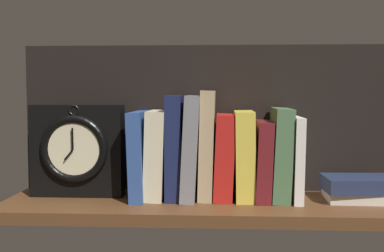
{
  "coord_description": "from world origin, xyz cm",
  "views": [
    {
      "loc": [
        1.56,
        -106.61,
        23.74
      ],
      "look_at": [
        -4.95,
        3.36,
        16.0
      ],
      "focal_mm": 46.69,
      "sensor_mm": 36.0,
      "label": 1
    }
  ],
  "objects_px": {
    "book_red_requiem": "(224,156)",
    "book_green_romantic": "(280,154)",
    "book_tan_shortstories": "(207,144)",
    "book_yellow_seinlanguage": "(244,155)",
    "book_blue_modern": "(140,154)",
    "book_gray_chess": "(191,147)",
    "book_cream_twain": "(157,154)",
    "book_white_catcher": "(295,158)",
    "book_stack_side": "(359,188)",
    "book_navy_bierce": "(175,146)",
    "book_maroon_dawkins": "(263,160)",
    "framed_clock": "(77,150)"
  },
  "relations": [
    {
      "from": "book_red_requiem",
      "to": "book_green_romantic",
      "type": "bearing_deg",
      "value": 0.0
    },
    {
      "from": "book_tan_shortstories",
      "to": "book_yellow_seinlanguage",
      "type": "bearing_deg",
      "value": 0.0
    },
    {
      "from": "book_blue_modern",
      "to": "book_red_requiem",
      "type": "bearing_deg",
      "value": 0.0
    },
    {
      "from": "book_gray_chess",
      "to": "book_green_romantic",
      "type": "bearing_deg",
      "value": 0.0
    },
    {
      "from": "book_blue_modern",
      "to": "book_yellow_seinlanguage",
      "type": "bearing_deg",
      "value": 0.0
    },
    {
      "from": "book_cream_twain",
      "to": "book_yellow_seinlanguage",
      "type": "relative_size",
      "value": 1.0
    },
    {
      "from": "book_white_catcher",
      "to": "book_green_romantic",
      "type": "bearing_deg",
      "value": 180.0
    },
    {
      "from": "book_white_catcher",
      "to": "book_stack_side",
      "type": "height_order",
      "value": "book_white_catcher"
    },
    {
      "from": "book_blue_modern",
      "to": "book_gray_chess",
      "type": "bearing_deg",
      "value": 0.0
    },
    {
      "from": "book_white_catcher",
      "to": "book_stack_side",
      "type": "bearing_deg",
      "value": -5.37
    },
    {
      "from": "book_navy_bierce",
      "to": "book_maroon_dawkins",
      "type": "distance_m",
      "value": 0.2
    },
    {
      "from": "book_navy_bierce",
      "to": "book_green_romantic",
      "type": "xyz_separation_m",
      "value": [
        0.23,
        0.0,
        -0.01
      ]
    },
    {
      "from": "book_blue_modern",
      "to": "framed_clock",
      "type": "xyz_separation_m",
      "value": [
        -0.14,
        -0.0,
        0.01
      ]
    },
    {
      "from": "book_green_romantic",
      "to": "book_red_requiem",
      "type": "bearing_deg",
      "value": 180.0
    },
    {
      "from": "book_maroon_dawkins",
      "to": "book_white_catcher",
      "type": "bearing_deg",
      "value": 0.0
    },
    {
      "from": "book_gray_chess",
      "to": "book_green_romantic",
      "type": "height_order",
      "value": "book_gray_chess"
    },
    {
      "from": "book_cream_twain",
      "to": "framed_clock",
      "type": "height_order",
      "value": "framed_clock"
    },
    {
      "from": "framed_clock",
      "to": "book_stack_side",
      "type": "bearing_deg",
      "value": -0.97
    },
    {
      "from": "framed_clock",
      "to": "book_stack_side",
      "type": "relative_size",
      "value": 1.35
    },
    {
      "from": "book_green_romantic",
      "to": "book_stack_side",
      "type": "distance_m",
      "value": 0.18
    },
    {
      "from": "book_stack_side",
      "to": "book_maroon_dawkins",
      "type": "bearing_deg",
      "value": 176.46
    },
    {
      "from": "book_green_romantic",
      "to": "book_stack_side",
      "type": "xyz_separation_m",
      "value": [
        0.17,
        -0.01,
        -0.07
      ]
    },
    {
      "from": "book_gray_chess",
      "to": "book_green_romantic",
      "type": "distance_m",
      "value": 0.2
    },
    {
      "from": "book_yellow_seinlanguage",
      "to": "book_white_catcher",
      "type": "height_order",
      "value": "book_yellow_seinlanguage"
    },
    {
      "from": "book_tan_shortstories",
      "to": "framed_clock",
      "type": "distance_m",
      "value": 0.29
    },
    {
      "from": "book_blue_modern",
      "to": "book_yellow_seinlanguage",
      "type": "relative_size",
      "value": 0.99
    },
    {
      "from": "book_cream_twain",
      "to": "book_yellow_seinlanguage",
      "type": "bearing_deg",
      "value": 0.0
    },
    {
      "from": "book_red_requiem",
      "to": "book_white_catcher",
      "type": "xyz_separation_m",
      "value": [
        0.15,
        0.0,
        -0.0
      ]
    },
    {
      "from": "book_gray_chess",
      "to": "book_yellow_seinlanguage",
      "type": "relative_size",
      "value": 1.18
    },
    {
      "from": "book_cream_twain",
      "to": "book_stack_side",
      "type": "xyz_separation_m",
      "value": [
        0.44,
        -0.01,
        -0.07
      ]
    },
    {
      "from": "book_navy_bierce",
      "to": "book_gray_chess",
      "type": "relative_size",
      "value": 1.0
    },
    {
      "from": "book_navy_bierce",
      "to": "framed_clock",
      "type": "xyz_separation_m",
      "value": [
        -0.22,
        -0.0,
        -0.01
      ]
    },
    {
      "from": "book_maroon_dawkins",
      "to": "book_red_requiem",
      "type": "bearing_deg",
      "value": 180.0
    },
    {
      "from": "book_green_romantic",
      "to": "framed_clock",
      "type": "xyz_separation_m",
      "value": [
        -0.45,
        -0.0,
        0.0
      ]
    },
    {
      "from": "book_green_romantic",
      "to": "book_stack_side",
      "type": "height_order",
      "value": "book_green_romantic"
    },
    {
      "from": "book_red_requiem",
      "to": "book_white_catcher",
      "type": "distance_m",
      "value": 0.15
    },
    {
      "from": "book_gray_chess",
      "to": "book_green_romantic",
      "type": "xyz_separation_m",
      "value": [
        0.2,
        0.0,
        -0.01
      ]
    },
    {
      "from": "book_navy_bierce",
      "to": "book_gray_chess",
      "type": "bearing_deg",
      "value": 0.0
    },
    {
      "from": "book_cream_twain",
      "to": "framed_clock",
      "type": "xyz_separation_m",
      "value": [
        -0.18,
        -0.0,
        0.01
      ]
    },
    {
      "from": "book_yellow_seinlanguage",
      "to": "book_white_catcher",
      "type": "xyz_separation_m",
      "value": [
        0.11,
        0.0,
        -0.01
      ]
    },
    {
      "from": "book_blue_modern",
      "to": "book_tan_shortstories",
      "type": "bearing_deg",
      "value": 0.0
    },
    {
      "from": "book_gray_chess",
      "to": "book_white_catcher",
      "type": "relative_size",
      "value": 1.25
    },
    {
      "from": "book_green_romantic",
      "to": "book_white_catcher",
      "type": "xyz_separation_m",
      "value": [
        0.03,
        0.0,
        -0.01
      ]
    },
    {
      "from": "book_cream_twain",
      "to": "book_navy_bierce",
      "type": "distance_m",
      "value": 0.04
    },
    {
      "from": "book_yellow_seinlanguage",
      "to": "book_stack_side",
      "type": "relative_size",
      "value": 1.26
    },
    {
      "from": "book_blue_modern",
      "to": "book_cream_twain",
      "type": "height_order",
      "value": "book_cream_twain"
    },
    {
      "from": "book_blue_modern",
      "to": "framed_clock",
      "type": "bearing_deg",
      "value": -179.1
    },
    {
      "from": "book_navy_bierce",
      "to": "book_white_catcher",
      "type": "distance_m",
      "value": 0.26
    },
    {
      "from": "book_maroon_dawkins",
      "to": "book_yellow_seinlanguage",
      "type": "bearing_deg",
      "value": 180.0
    },
    {
      "from": "book_gray_chess",
      "to": "book_maroon_dawkins",
      "type": "xyz_separation_m",
      "value": [
        0.16,
        0.0,
        -0.03
      ]
    }
  ]
}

